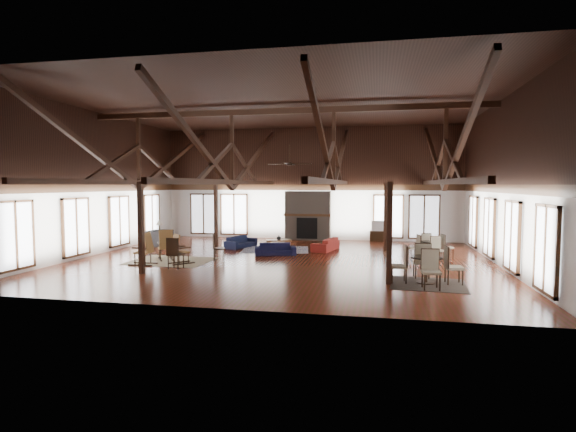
% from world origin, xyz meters
% --- Properties ---
extents(floor, '(16.00, 16.00, 0.00)m').
position_xyz_m(floor, '(0.00, 0.00, 0.00)').
color(floor, '#5E1F13').
rests_on(floor, ground).
extents(ceiling, '(16.00, 14.00, 0.02)m').
position_xyz_m(ceiling, '(0.00, 0.00, 6.00)').
color(ceiling, black).
rests_on(ceiling, wall_back).
extents(wall_back, '(16.00, 0.02, 6.00)m').
position_xyz_m(wall_back, '(0.00, 7.00, 3.00)').
color(wall_back, silver).
rests_on(wall_back, floor).
extents(wall_front, '(16.00, 0.02, 6.00)m').
position_xyz_m(wall_front, '(0.00, -7.00, 3.00)').
color(wall_front, silver).
rests_on(wall_front, floor).
extents(wall_left, '(0.02, 14.00, 6.00)m').
position_xyz_m(wall_left, '(-8.00, 0.00, 3.00)').
color(wall_left, silver).
rests_on(wall_left, floor).
extents(wall_right, '(0.02, 14.00, 6.00)m').
position_xyz_m(wall_right, '(8.00, 0.00, 3.00)').
color(wall_right, silver).
rests_on(wall_right, floor).
extents(roof_truss, '(15.60, 14.07, 3.14)m').
position_xyz_m(roof_truss, '(0.00, 0.00, 4.03)').
color(roof_truss, black).
rests_on(roof_truss, wall_back).
extents(post_grid, '(8.16, 7.16, 3.05)m').
position_xyz_m(post_grid, '(0.00, 0.00, 1.52)').
color(post_grid, black).
rests_on(post_grid, floor).
extents(fireplace, '(2.50, 0.69, 2.60)m').
position_xyz_m(fireplace, '(0.00, 6.67, 1.29)').
color(fireplace, '#675B4E').
rests_on(fireplace, floor).
extents(ceiling_fan, '(1.60, 1.60, 0.75)m').
position_xyz_m(ceiling_fan, '(0.50, -1.00, 3.73)').
color(ceiling_fan, black).
rests_on(ceiling_fan, roof_truss).
extents(sofa_navy_front, '(1.83, 1.13, 0.50)m').
position_xyz_m(sofa_navy_front, '(-0.54, 1.21, 0.25)').
color(sofa_navy_front, black).
rests_on(sofa_navy_front, floor).
extents(sofa_navy_left, '(1.92, 1.21, 0.52)m').
position_xyz_m(sofa_navy_left, '(-2.65, 3.16, 0.26)').
color(sofa_navy_left, '#121733').
rests_on(sofa_navy_left, floor).
extents(sofa_orange, '(2.00, 1.14, 0.55)m').
position_xyz_m(sofa_orange, '(1.37, 3.02, 0.27)').
color(sofa_orange, maroon).
rests_on(sofa_orange, floor).
extents(coffee_table, '(1.26, 0.89, 0.44)m').
position_xyz_m(coffee_table, '(-0.76, 2.90, 0.38)').
color(coffee_table, brown).
rests_on(coffee_table, floor).
extents(vase, '(0.24, 0.24, 0.21)m').
position_xyz_m(vase, '(-0.75, 2.87, 0.54)').
color(vase, '#B2B2B2').
rests_on(vase, coffee_table).
extents(armchair, '(1.21, 1.07, 0.76)m').
position_xyz_m(armchair, '(-6.64, 2.75, 0.38)').
color(armchair, '#28282A').
rests_on(armchair, floor).
extents(side_table_lamp, '(0.49, 0.49, 1.26)m').
position_xyz_m(side_table_lamp, '(-6.88, 3.32, 0.47)').
color(side_table_lamp, black).
rests_on(side_table_lamp, floor).
extents(rocking_chair_a, '(0.93, 1.05, 1.20)m').
position_xyz_m(rocking_chair_a, '(-4.47, -0.82, 0.56)').
color(rocking_chair_a, '#8F5F36').
rests_on(rocking_chair_a, floor).
extents(rocking_chair_b, '(0.92, 0.97, 1.13)m').
position_xyz_m(rocking_chair_b, '(-3.58, -1.59, 0.53)').
color(rocking_chair_b, '#8F5F36').
rests_on(rocking_chair_b, floor).
extents(rocking_chair_c, '(0.96, 0.55, 1.21)m').
position_xyz_m(rocking_chair_c, '(-4.70, -1.97, 0.57)').
color(rocking_chair_c, '#8F5F36').
rests_on(rocking_chair_c, floor).
extents(side_chair_a, '(0.59, 0.59, 1.04)m').
position_xyz_m(side_chair_a, '(-2.48, -0.58, 0.60)').
color(side_chair_a, black).
rests_on(side_chair_a, floor).
extents(side_chair_b, '(0.50, 0.50, 1.11)m').
position_xyz_m(side_chair_b, '(-3.30, -2.55, 0.64)').
color(side_chair_b, black).
rests_on(side_chair_b, floor).
extents(cafe_table_near, '(2.16, 2.16, 1.12)m').
position_xyz_m(cafe_table_near, '(5.09, -3.17, 0.56)').
color(cafe_table_near, black).
rests_on(cafe_table_near, floor).
extents(cafe_table_far, '(1.85, 1.85, 0.95)m').
position_xyz_m(cafe_table_far, '(5.76, 1.66, 0.47)').
color(cafe_table_far, black).
rests_on(cafe_table_far, floor).
extents(cup_near, '(0.14, 0.14, 0.09)m').
position_xyz_m(cup_near, '(5.15, -3.08, 0.85)').
color(cup_near, '#B2B2B2').
rests_on(cup_near, cafe_table_near).
extents(cup_far, '(0.17, 0.17, 0.10)m').
position_xyz_m(cup_far, '(5.77, 1.56, 0.73)').
color(cup_far, '#B2B2B2').
rests_on(cup_far, cafe_table_far).
extents(tv_console, '(1.09, 0.41, 0.54)m').
position_xyz_m(tv_console, '(3.81, 6.75, 0.27)').
color(tv_console, black).
rests_on(tv_console, floor).
extents(television, '(0.94, 0.24, 0.54)m').
position_xyz_m(television, '(3.80, 6.75, 0.81)').
color(television, '#B2B2B2').
rests_on(television, tv_console).
extents(rug_tan, '(3.07, 2.45, 0.01)m').
position_xyz_m(rug_tan, '(-4.16, -1.04, 0.01)').
color(rug_tan, tan).
rests_on(rug_tan, floor).
extents(rug_navy, '(3.27, 2.66, 0.01)m').
position_xyz_m(rug_navy, '(-0.87, 2.73, 0.01)').
color(rug_navy, '#191E48').
rests_on(rug_navy, floor).
extents(rug_dark, '(2.29, 2.12, 0.01)m').
position_xyz_m(rug_dark, '(5.15, -3.30, 0.01)').
color(rug_dark, black).
rests_on(rug_dark, floor).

